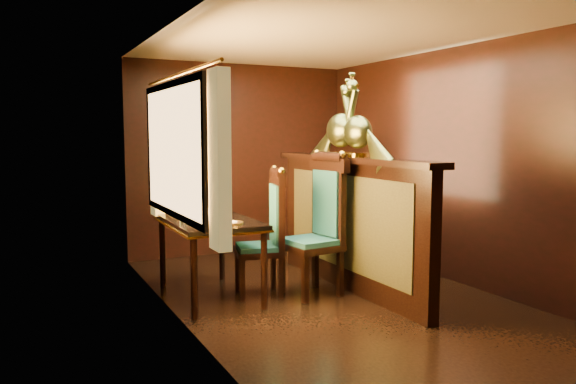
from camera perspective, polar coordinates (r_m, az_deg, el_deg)
name	(u,v)px	position (r m, az deg, el deg)	size (l,w,h in m)	color
ground	(337,300)	(5.50, 4.97, -10.89)	(5.00, 5.00, 0.00)	black
room_shell	(329,134)	(5.23, 4.22, 5.85)	(3.04, 5.04, 2.52)	black
partition	(349,220)	(5.75, 6.22, -2.85)	(0.26, 2.70, 1.36)	black
dining_table	(209,226)	(5.49, -8.04, -3.45)	(0.80, 1.31, 0.97)	black
chair_left	(322,219)	(5.59, 3.45, -2.77)	(0.57, 0.59, 1.43)	black
chair_right	(270,228)	(5.54, -1.84, -3.68)	(0.55, 0.57, 1.27)	black
peacock_left	(358,117)	(5.58, 7.11, 7.54)	(0.25, 0.65, 0.78)	#1C543B
peacock_right	(341,115)	(5.85, 5.39, 7.77)	(0.26, 0.70, 0.83)	#1C543B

